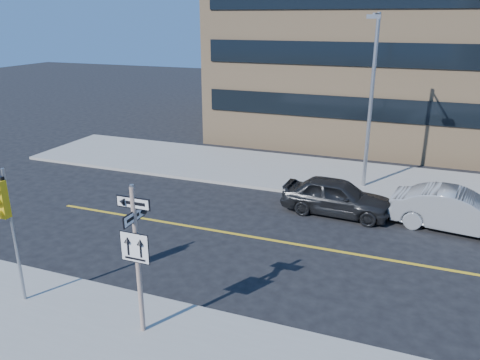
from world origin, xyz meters
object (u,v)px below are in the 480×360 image
at_px(streetlight_a, 371,91).
at_px(sign_pole, 137,252).
at_px(parked_car_b, 457,211).
at_px(traffic_signal, 5,210).
at_px(parked_car_a, 337,196).

bearing_deg(streetlight_a, sign_pole, -106.77).
distance_m(sign_pole, streetlight_a, 14.05).
xyz_separation_m(sign_pole, streetlight_a, (4.00, 13.27, 2.32)).
height_order(sign_pole, parked_car_b, sign_pole).
distance_m(sign_pole, traffic_signal, 4.05).
height_order(parked_car_b, streetlight_a, streetlight_a).
height_order(parked_car_a, parked_car_b, parked_car_b).
relative_size(parked_car_a, streetlight_a, 0.57).
relative_size(parked_car_a, parked_car_b, 0.93).
xyz_separation_m(parked_car_b, streetlight_a, (-3.94, 3.31, 3.95)).
bearing_deg(traffic_signal, sign_pole, 2.11).
xyz_separation_m(traffic_signal, parked_car_b, (11.94, 10.10, -2.22)).
bearing_deg(parked_car_b, traffic_signal, 137.85).
distance_m(traffic_signal, streetlight_a, 15.72).
bearing_deg(parked_car_a, streetlight_a, -8.70).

